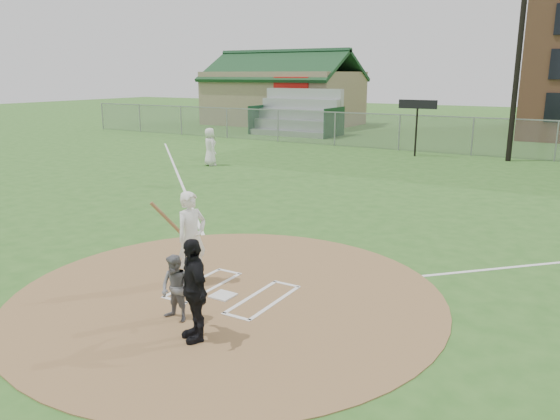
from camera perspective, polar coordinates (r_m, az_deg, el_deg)
The scene contains 14 objects.
ground at distance 10.86m, azimuth -5.45°, elevation -8.89°, with size 140.00×140.00×0.00m, color #316322.
dirt_circle at distance 10.86m, azimuth -5.45°, elevation -8.84°, with size 8.40×8.40×0.02m, color #967147.
home_plate at distance 10.79m, azimuth -5.98°, elevation -8.87°, with size 0.42×0.42×0.03m, color silver.
foul_line_third at distance 23.06m, azimuth -10.46°, elevation 3.27°, with size 0.10×24.00×0.01m, color white.
catcher at distance 9.70m, azimuth -10.85°, elevation -8.05°, with size 0.58×0.45×1.19m, color slate.
umpire at distance 8.91m, azimuth -9.01°, elevation -8.21°, with size 1.00×0.42×1.70m, color black.
ondeck_player at distance 26.06m, azimuth -7.33°, elevation 6.56°, with size 0.86×0.56×1.77m, color white.
batters_boxes at distance 10.97m, azimuth -4.98°, elevation -8.51°, with size 2.08×1.88×0.01m.
batter_at_plate at distance 11.26m, azimuth -9.23°, elevation -2.86°, with size 0.84×1.03×1.92m.
outfield_fence at distance 30.80m, azimuth 19.47°, elevation 7.27°, with size 56.08×0.08×2.03m.
bleachers at distance 39.23m, azimuth 1.69°, elevation 10.18°, with size 6.08×3.20×3.20m.
clubhouse at distance 47.56m, azimuth 0.37°, elevation 11.83°, with size 12.20×8.71×6.23m.
light_pole at distance 29.42m, azimuth 23.98°, elevation 17.55°, with size 1.20×0.30×12.22m.
scoreboard_sign at distance 29.54m, azimuth 14.16°, elevation 10.06°, with size 2.00×0.10×2.93m.
Camera 1 is at (5.95, -8.05, 4.22)m, focal length 35.00 mm.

